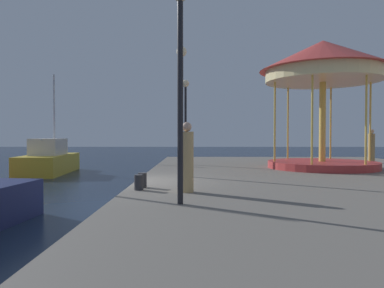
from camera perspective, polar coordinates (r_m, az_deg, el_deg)
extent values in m
plane|color=#162338|center=(11.56, -8.90, -9.75)|extent=(120.00, 120.00, 0.00)
cube|color=slate|center=(12.32, 23.67, -7.28)|extent=(13.34, 25.42, 0.80)
cube|color=gold|center=(22.62, -21.87, -3.00)|extent=(2.59, 5.61, 1.10)
cube|color=beige|center=(22.51, -21.94, -0.41)|extent=(1.71, 2.51, 0.95)
cylinder|color=silver|center=(23.58, -21.15, 4.45)|extent=(0.12, 0.12, 4.88)
cylinder|color=silver|center=(22.37, -22.06, 0.67)|extent=(0.26, 2.46, 0.08)
cylinder|color=#B23333|center=(16.64, 20.05, -3.13)|extent=(4.66, 4.66, 0.30)
cylinder|color=gold|center=(16.60, 20.11, 3.34)|extent=(0.28, 0.28, 3.45)
cylinder|color=#F2E099|center=(16.79, 20.16, 10.10)|extent=(4.91, 4.91, 0.50)
cone|color=#C63D38|center=(16.95, 20.19, 13.12)|extent=(5.46, 5.46, 1.30)
cylinder|color=gold|center=(17.41, 26.57, 3.19)|extent=(0.08, 0.08, 3.45)
cylinder|color=gold|center=(18.65, 21.26, 3.11)|extent=(0.08, 0.08, 3.45)
cylinder|color=gold|center=(18.01, 15.06, 3.22)|extent=(0.08, 0.08, 3.45)
cylinder|color=gold|center=(16.02, 13.08, 3.47)|extent=(0.08, 0.08, 3.45)
cylinder|color=gold|center=(14.56, 18.63, 3.65)|extent=(0.08, 0.08, 3.45)
cylinder|color=gold|center=(15.34, 26.04, 3.46)|extent=(0.08, 0.08, 3.45)
cylinder|color=black|center=(7.42, -1.89, 6.50)|extent=(0.12, 0.12, 4.18)
cylinder|color=black|center=(12.49, -1.67, 4.37)|extent=(0.12, 0.12, 4.16)
sphere|color=#F9E5B2|center=(12.81, -1.68, 14.52)|extent=(0.36, 0.36, 0.36)
cylinder|color=black|center=(17.56, -1.05, 2.90)|extent=(0.12, 0.12, 3.80)
sphere|color=#F9E5B2|center=(17.74, -1.05, 9.63)|extent=(0.36, 0.36, 0.36)
cylinder|color=#2D2D33|center=(9.48, -8.48, -6.08)|extent=(0.24, 0.24, 0.40)
cylinder|color=#2D2D33|center=(9.94, -7.94, -5.73)|extent=(0.24, 0.24, 0.40)
cylinder|color=tan|center=(8.98, -0.83, -2.88)|extent=(0.34, 0.34, 1.52)
sphere|color=tan|center=(8.96, -0.83, 2.75)|extent=(0.24, 0.24, 0.24)
cylinder|color=#937A4C|center=(20.90, 26.71, -0.60)|extent=(0.34, 0.34, 1.53)
sphere|color=tan|center=(20.89, 26.74, 1.83)|extent=(0.24, 0.24, 0.24)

